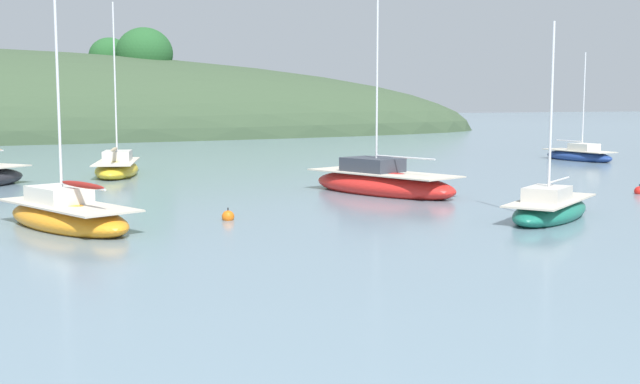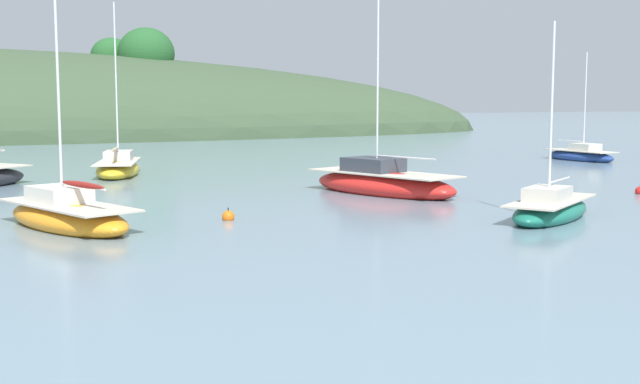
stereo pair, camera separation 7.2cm
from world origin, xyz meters
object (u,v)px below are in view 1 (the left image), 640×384
(sailboat_orange_cutter, at_px, (67,216))
(sailboat_grey_yawl, at_px, (117,168))
(sailboat_blue_center, at_px, (579,155))
(sailboat_white_near, at_px, (550,209))
(mooring_buoy_outer, at_px, (639,191))
(mooring_buoy_channel, at_px, (228,217))
(sailboat_teal_outer, at_px, (382,183))

(sailboat_orange_cutter, xyz_separation_m, sailboat_grey_yawl, (4.08, 18.00, 0.00))
(sailboat_blue_center, xyz_separation_m, sailboat_white_near, (-19.10, -21.64, 0.00))
(mooring_buoy_outer, bearing_deg, mooring_buoy_channel, -177.76)
(sailboat_teal_outer, distance_m, sailboat_orange_cutter, 14.77)
(sailboat_teal_outer, bearing_deg, sailboat_orange_cutter, -160.63)
(sailboat_blue_center, xyz_separation_m, mooring_buoy_channel, (-29.72, -17.62, -0.23))
(sailboat_blue_center, height_order, mooring_buoy_channel, sailboat_blue_center)
(sailboat_orange_cutter, bearing_deg, sailboat_teal_outer, 19.37)
(sailboat_orange_cutter, xyz_separation_m, mooring_buoy_outer, (24.52, 0.42, -0.29))
(sailboat_white_near, xyz_separation_m, mooring_buoy_channel, (-10.62, 4.01, -0.23))
(sailboat_white_near, xyz_separation_m, sailboat_teal_outer, (-2.07, 9.24, 0.11))
(sailboat_white_near, bearing_deg, sailboat_teal_outer, 102.62)
(sailboat_blue_center, distance_m, mooring_buoy_channel, 34.55)
(sailboat_grey_yawl, bearing_deg, sailboat_teal_outer, -53.04)
(mooring_buoy_channel, bearing_deg, sailboat_teal_outer, 31.42)
(sailboat_teal_outer, xyz_separation_m, mooring_buoy_outer, (10.58, -4.48, -0.35))
(sailboat_white_near, bearing_deg, sailboat_orange_cutter, 164.84)
(sailboat_blue_center, xyz_separation_m, sailboat_teal_outer, (-21.17, -12.40, 0.11))
(sailboat_teal_outer, relative_size, mooring_buoy_outer, 20.83)
(sailboat_orange_cutter, height_order, sailboat_grey_yawl, sailboat_grey_yawl)
(mooring_buoy_channel, height_order, mooring_buoy_outer, same)
(sailboat_white_near, xyz_separation_m, mooring_buoy_outer, (8.52, 4.76, -0.23))
(sailboat_orange_cutter, distance_m, sailboat_grey_yawl, 18.46)
(sailboat_orange_cutter, relative_size, mooring_buoy_outer, 16.66)
(sailboat_white_near, height_order, sailboat_orange_cutter, sailboat_orange_cutter)
(sailboat_blue_center, bearing_deg, mooring_buoy_outer, -122.09)
(sailboat_white_near, distance_m, mooring_buoy_channel, 11.36)
(sailboat_grey_yawl, height_order, mooring_buoy_channel, sailboat_grey_yawl)
(sailboat_white_near, bearing_deg, sailboat_grey_yawl, 118.09)
(sailboat_orange_cutter, relative_size, mooring_buoy_channel, 16.66)
(sailboat_white_near, distance_m, sailboat_grey_yawl, 25.32)
(sailboat_grey_yawl, bearing_deg, sailboat_blue_center, -1.29)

